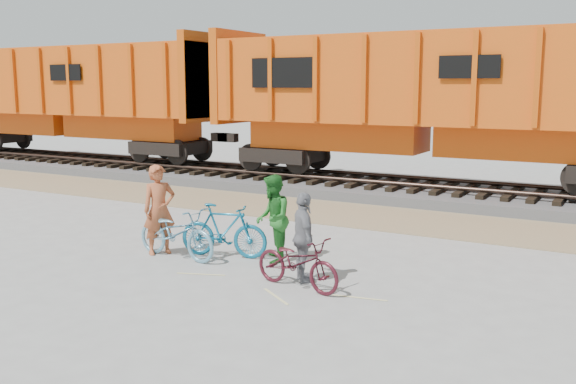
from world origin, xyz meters
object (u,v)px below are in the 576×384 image
hopper_car_center (433,98)px  person_woman (303,237)px  person_solo (159,210)px  person_man (273,218)px  bicycle_maroon (297,262)px  hopper_car_left (73,94)px  bicycle_blue (176,233)px  bicycle_teal (224,231)px

hopper_car_center → person_woman: bearing=-86.3°
person_solo → person_man: (2.27, 0.62, -0.06)m
hopper_car_center → bicycle_maroon: size_ratio=8.24×
hopper_car_left → bicycle_maroon: bearing=-31.6°
bicycle_blue → person_woman: bearing=-87.1°
person_woman → hopper_car_center: bearing=-37.5°
bicycle_teal → person_solo: size_ratio=0.99×
hopper_car_left → person_man: 16.89m
bicycle_blue → bicycle_maroon: (2.99, -0.52, -0.06)m
hopper_car_center → bicycle_teal: 9.08m
hopper_car_center → bicycle_maroon: bearing=-85.8°
bicycle_teal → hopper_car_left: bearing=43.0°
hopper_car_left → hopper_car_center: same height
bicycle_maroon → hopper_car_center: bearing=14.9°
bicycle_blue → person_man: (1.77, 0.72, 0.34)m
hopper_car_left → person_man: bearing=-30.1°
bicycle_blue → person_man: bearing=-62.6°
bicycle_teal → person_woman: (2.12, -0.64, 0.25)m
person_woman → bicycle_blue: bearing=46.4°
hopper_car_center → person_solo: 9.68m
bicycle_teal → person_man: person_man is taller
bicycle_blue → bicycle_maroon: bicycle_blue is taller
person_man → person_solo: bearing=-104.4°
hopper_car_center → bicycle_blue: bearing=-104.0°
hopper_car_center → hopper_car_left: bearing=180.0°
hopper_car_left → bicycle_blue: hopper_car_left is taller
hopper_car_center → bicycle_blue: 9.73m
person_man → person_woman: bearing=23.4°
bicycle_blue → person_woman: size_ratio=1.24×
person_solo → bicycle_maroon: bearing=-66.7°
hopper_car_center → bicycle_teal: size_ratio=7.87×
bicycle_maroon → person_woman: bearing=24.8°
hopper_car_center → person_solo: (-2.78, -9.02, -2.10)m
hopper_car_center → bicycle_maroon: 10.00m
bicycle_blue → person_solo: size_ratio=1.07×
bicycle_maroon → person_solo: (-3.49, 0.62, 0.46)m
bicycle_blue → person_man: person_man is taller
hopper_car_left → hopper_car_center: 15.00m
person_man → person_woman: size_ratio=1.08×
bicycle_blue → person_woman: 2.90m
bicycle_teal → person_man: 1.07m
person_solo → person_woman: (3.39, -0.22, -0.12)m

